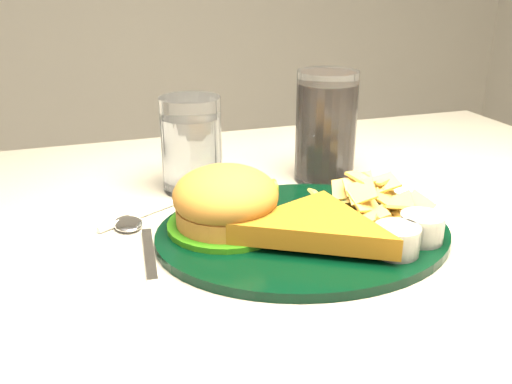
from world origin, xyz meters
TOP-DOWN VIEW (x-y plane):
  - dinner_plate at (0.03, -0.06)m, footprint 0.36×0.31m
  - water_glass at (-0.06, 0.13)m, footprint 0.09×0.09m
  - cola_glass at (0.13, 0.11)m, footprint 0.09×0.09m
  - fork_napkin at (0.16, -0.04)m, footprint 0.17×0.21m
  - spoon at (-0.15, -0.05)m, footprint 0.06×0.17m
  - wrapped_straw at (-0.10, 0.08)m, footprint 0.23×0.18m

SIDE VIEW (x-z plane):
  - wrapped_straw at x=-0.10m, z-range 0.75..0.76m
  - spoon at x=-0.15m, z-range 0.75..0.76m
  - fork_napkin at x=0.16m, z-range 0.75..0.76m
  - dinner_plate at x=0.03m, z-range 0.75..0.83m
  - water_glass at x=-0.06m, z-range 0.75..0.88m
  - cola_glass at x=0.13m, z-range 0.75..0.91m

